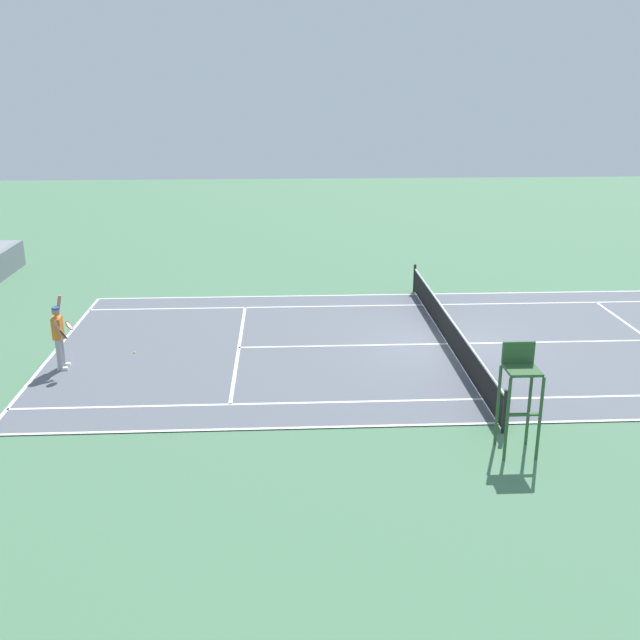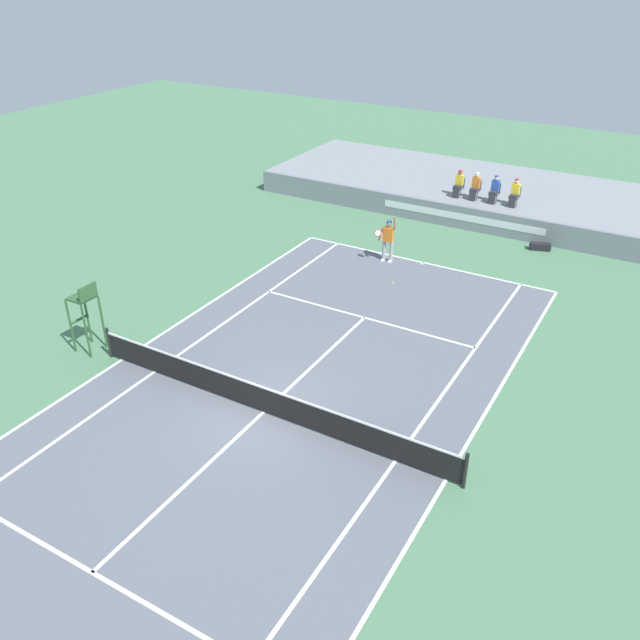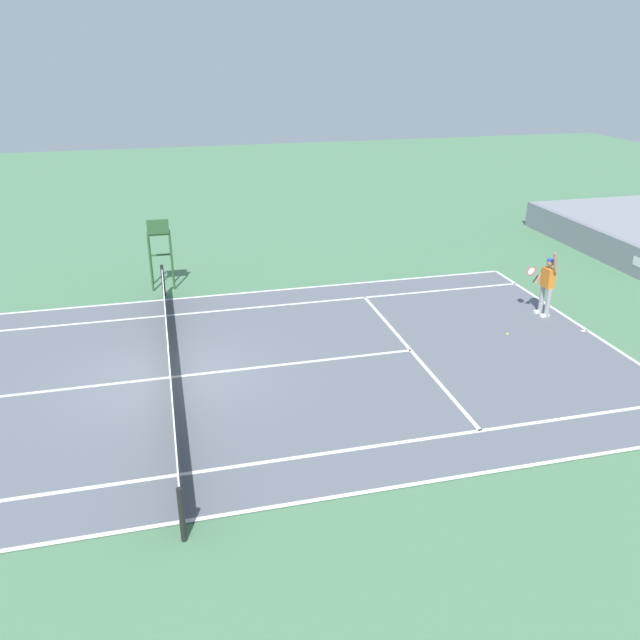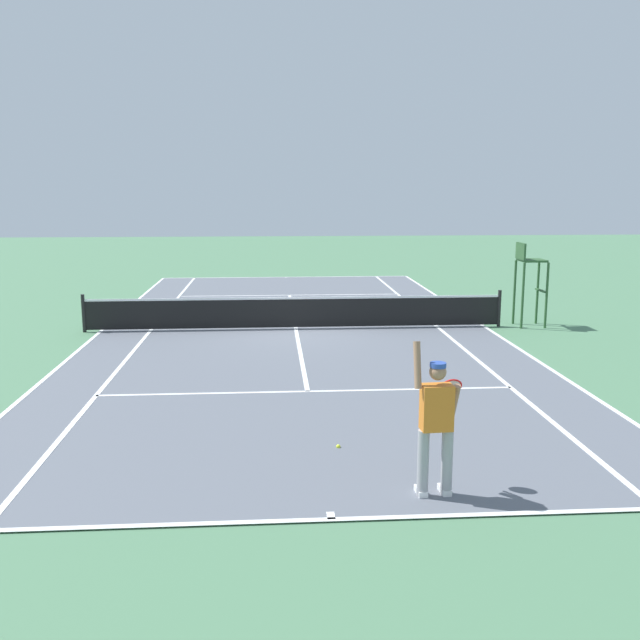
# 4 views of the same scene
# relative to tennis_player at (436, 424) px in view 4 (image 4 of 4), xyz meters

# --- Properties ---
(ground_plane) EXTENTS (80.00, 80.00, 0.00)m
(ground_plane) POSITION_rel_tennis_player_xyz_m (1.40, -11.28, -0.99)
(ground_plane) COLOR #4C7A56
(court) EXTENTS (11.08, 23.88, 0.03)m
(court) POSITION_rel_tennis_player_xyz_m (1.40, -11.28, -0.98)
(court) COLOR slate
(court) RESTS_ON ground
(net) EXTENTS (11.98, 0.10, 1.07)m
(net) POSITION_rel_tennis_player_xyz_m (1.40, -11.28, -0.47)
(net) COLOR black
(net) RESTS_ON ground
(tennis_player) EXTENTS (0.76, 0.65, 2.08)m
(tennis_player) POSITION_rel_tennis_player_xyz_m (0.00, 0.00, 0.00)
(tennis_player) COLOR #9E9EA3
(tennis_player) RESTS_ON ground
(tennis_ball) EXTENTS (0.07, 0.07, 0.07)m
(tennis_ball) POSITION_rel_tennis_player_xyz_m (1.09, -1.80, -0.96)
(tennis_ball) COLOR #D1E533
(tennis_ball) RESTS_ON ground
(umpire_chair) EXTENTS (0.77, 0.77, 2.44)m
(umpire_chair) POSITION_rel_tennis_player_xyz_m (-5.37, -11.28, 0.56)
(umpire_chair) COLOR #2D562D
(umpire_chair) RESTS_ON ground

